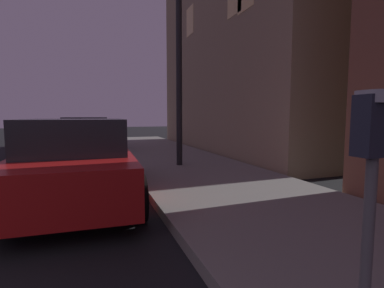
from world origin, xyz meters
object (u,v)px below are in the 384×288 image
object	(u,v)px
car_red	(77,162)
car_black	(85,135)
parking_meter	(372,164)
street_lamp	(179,30)

from	to	relation	value
car_red	car_black	size ratio (longest dim) A/B	0.92
parking_meter	street_lamp	size ratio (longest dim) A/B	0.27
parking_meter	car_black	xyz separation A→B (m)	(-1.54, 11.11, -0.53)
street_lamp	car_black	bearing A→B (deg)	118.28
car_red	car_black	xyz separation A→B (m)	(0.00, 6.89, 0.02)
car_black	car_red	bearing A→B (deg)	-90.01
car_black	street_lamp	world-z (taller)	street_lamp
parking_meter	car_red	bearing A→B (deg)	110.07
car_red	street_lamp	size ratio (longest dim) A/B	0.77
car_red	car_black	bearing A→B (deg)	89.99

